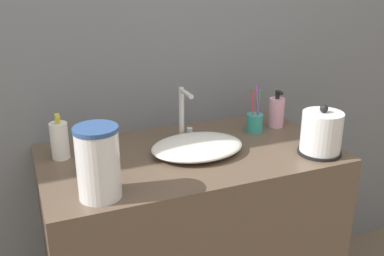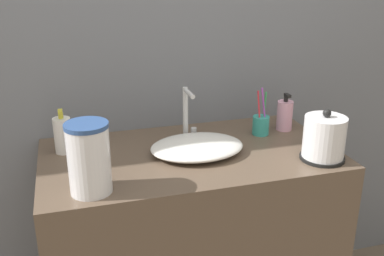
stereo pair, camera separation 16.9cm
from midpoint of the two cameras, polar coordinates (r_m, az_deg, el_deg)
The scene contains 9 objects.
wall_back at distance 1.90m, azimuth -6.60°, elevation 12.35°, with size 6.00×0.04×2.60m.
vanity_counter at distance 1.94m, azimuth -2.77°, elevation -15.08°, with size 1.13×0.61×0.88m.
sink_basin at distance 1.71m, azimuth -2.16°, elevation -2.43°, with size 0.36×0.27×0.05m.
faucet at distance 1.81m, azimuth -3.73°, elevation 2.01°, with size 0.06×0.12×0.22m.
electric_kettle at distance 1.73m, azimuth 13.44°, elevation -0.87°, with size 0.16×0.16×0.20m.
toothbrush_cup at distance 1.92m, azimuth 5.50°, elevation 0.72°, with size 0.07×0.07×0.21m.
lotion_bottle at distance 1.75m, azimuth -19.15°, elevation -1.52°, with size 0.07×0.07×0.17m.
shampoo_bottle at distance 1.99m, azimuth 8.30°, elevation 1.98°, with size 0.07×0.07×0.16m.
water_pitcher at distance 1.41m, azimuth -15.22°, elevation -4.35°, with size 0.14×0.14×0.23m.
Camera 1 is at (-0.59, -1.16, 1.58)m, focal length 42.00 mm.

